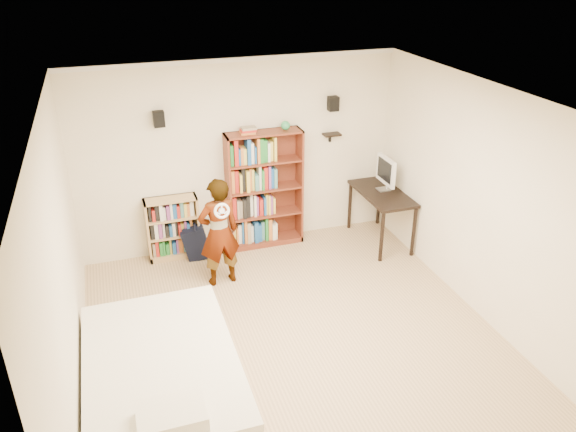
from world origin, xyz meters
name	(u,v)px	position (x,y,z in m)	size (l,w,h in m)	color
ground	(297,342)	(0.00, 0.00, 0.00)	(4.50, 5.00, 0.01)	tan
room_shell	(299,199)	(0.00, 0.00, 1.76)	(4.52, 5.02, 2.71)	white
crown_molding	(300,108)	(0.00, 0.00, 2.67)	(4.50, 5.00, 0.06)	white
speaker_left	(159,119)	(-1.05, 2.40, 2.00)	(0.14, 0.12, 0.20)	black
speaker_right	(333,104)	(1.35, 2.40, 2.00)	(0.14, 0.12, 0.20)	black
wall_shelf	(332,134)	(1.35, 2.41, 1.55)	(0.25, 0.16, 0.03)	black
tall_bookshelf	(265,190)	(0.31, 2.34, 0.85)	(1.08, 0.31, 1.71)	brown
low_bookshelf	(173,228)	(-1.02, 2.37, 0.45)	(0.72, 0.27, 0.90)	tan
computer_desk	(380,217)	(1.94, 1.87, 0.40)	(0.58, 1.16, 0.79)	black
imac	(385,174)	(1.99, 1.94, 1.04)	(0.10, 0.49, 0.49)	white
daybed	(162,374)	(-1.51, -0.42, 0.33)	(1.43, 2.20, 0.65)	white
person	(219,232)	(-0.53, 1.50, 0.73)	(0.53, 0.35, 1.46)	black
wii_wheel	(222,211)	(-0.53, 1.23, 1.15)	(0.19, 0.19, 0.03)	white
navy_bag	(196,243)	(-0.74, 2.21, 0.25)	(0.36, 0.24, 0.49)	black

